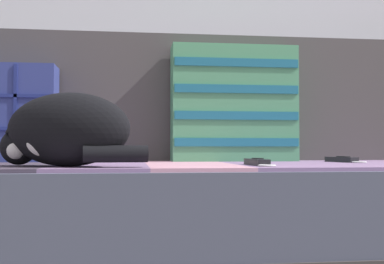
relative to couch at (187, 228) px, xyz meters
The scene contains 7 objects.
couch is the anchor object (origin of this frame).
sofa_backrest 0.59m from the couch, 90.00° to the left, with size 1.96×0.14×0.50m.
throw_pillow_quilted 0.79m from the couch, 160.90° to the left, with size 0.39×0.14×0.35m.
throw_pillow_striped 0.53m from the couch, 47.44° to the left, with size 0.47×0.14×0.44m.
sleeping_cat 0.54m from the couch, 145.62° to the right, with size 0.41×0.30×0.20m.
game_remote_near 0.36m from the couch, 50.54° to the right, with size 0.05×0.20×0.02m.
game_remote_far 0.60m from the couch, ahead, with size 0.09×0.19×0.02m.
Camera 1 is at (-0.18, -1.46, 0.47)m, focal length 45.00 mm.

